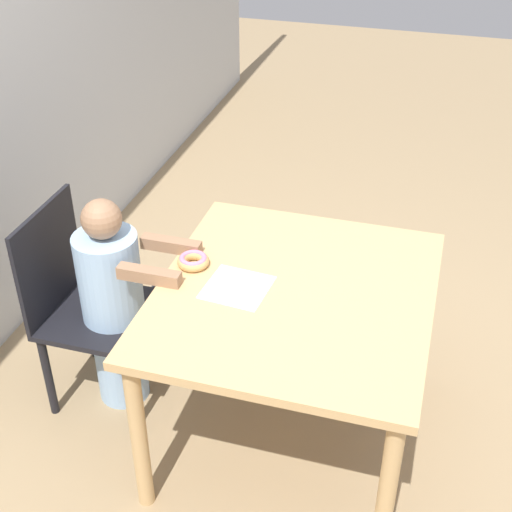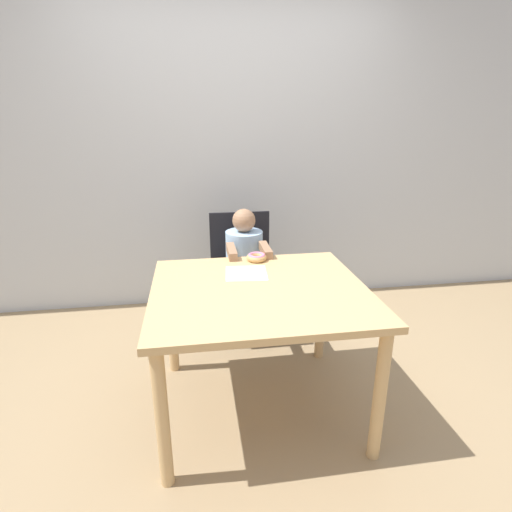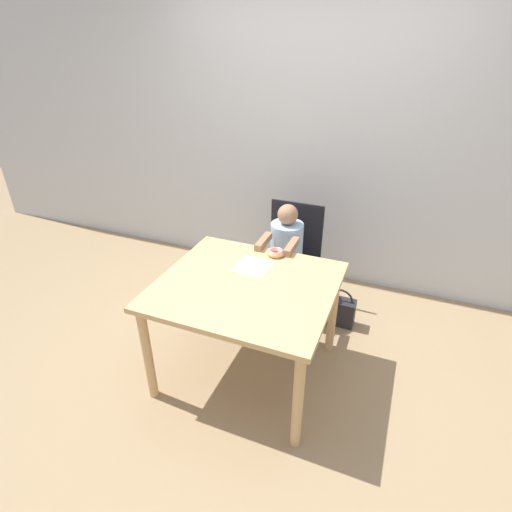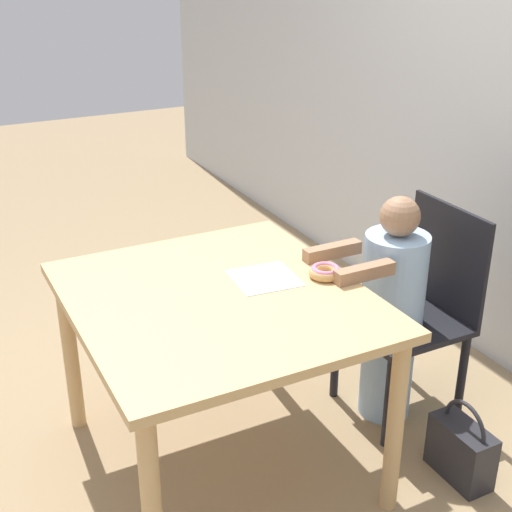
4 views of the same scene
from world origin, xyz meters
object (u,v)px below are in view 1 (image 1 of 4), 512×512
chair (86,305)px  donut (193,261)px  child_figure (115,306)px  handbag (162,309)px

chair → donut: chair is taller
donut → child_figure: bearing=95.3°
donut → handbag: donut is taller
chair → donut: 0.56m
donut → handbag: 0.84m
chair → donut: size_ratio=7.30×
child_figure → donut: size_ratio=7.95×
child_figure → handbag: size_ratio=2.96×
donut → chair: bearing=93.8°
child_figure → donut: bearing=-84.7°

